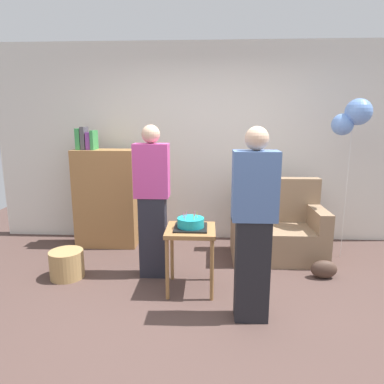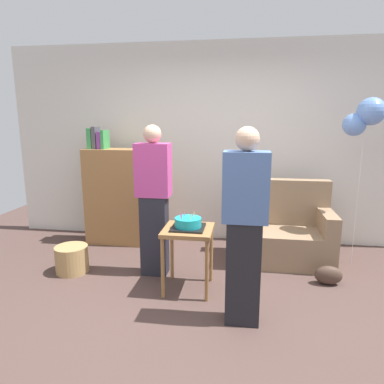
% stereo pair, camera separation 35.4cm
% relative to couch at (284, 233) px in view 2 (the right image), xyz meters
% --- Properties ---
extents(ground_plane, '(8.00, 8.00, 0.00)m').
position_rel_couch_xyz_m(ground_plane, '(-0.83, -1.34, -0.34)').
color(ground_plane, '#4C3833').
extents(wall_back, '(6.00, 0.10, 2.70)m').
position_rel_couch_xyz_m(wall_back, '(-0.83, 0.71, 1.01)').
color(wall_back, silver).
rests_on(wall_back, ground_plane).
extents(couch, '(1.10, 0.70, 0.96)m').
position_rel_couch_xyz_m(couch, '(0.00, 0.00, 0.00)').
color(couch, '#8C7054').
rests_on(couch, ground_plane).
extents(bookshelf, '(0.80, 0.36, 1.59)m').
position_rel_couch_xyz_m(bookshelf, '(-2.22, 0.29, 0.33)').
color(bookshelf, olive).
rests_on(bookshelf, ground_plane).
extents(side_table, '(0.48, 0.48, 0.64)m').
position_rel_couch_xyz_m(side_table, '(-1.02, -0.92, 0.20)').
color(side_table, olive).
rests_on(side_table, ground_plane).
extents(birthday_cake, '(0.32, 0.32, 0.17)m').
position_rel_couch_xyz_m(birthday_cake, '(-1.02, -0.92, 0.35)').
color(birthday_cake, black).
rests_on(birthday_cake, side_table).
extents(person_blowing_candles, '(0.36, 0.22, 1.63)m').
position_rel_couch_xyz_m(person_blowing_candles, '(-1.44, -0.61, 0.49)').
color(person_blowing_candles, '#23232D').
rests_on(person_blowing_candles, ground_plane).
extents(person_holding_cake, '(0.36, 0.22, 1.63)m').
position_rel_couch_xyz_m(person_holding_cake, '(-0.48, -1.41, 0.49)').
color(person_holding_cake, black).
rests_on(person_holding_cake, ground_plane).
extents(wicker_basket, '(0.36, 0.36, 0.30)m').
position_rel_couch_xyz_m(wicker_basket, '(-2.37, -0.73, -0.19)').
color(wicker_basket, '#A88451').
rests_on(wicker_basket, ground_plane).
extents(handbag, '(0.28, 0.14, 0.20)m').
position_rel_couch_xyz_m(handbag, '(0.40, -0.60, -0.24)').
color(handbag, '#473328').
rests_on(handbag, ground_plane).
extents(balloon_bunch, '(0.42, 0.32, 1.92)m').
position_rel_couch_xyz_m(balloon_bunch, '(0.79, -0.01, 1.37)').
color(balloon_bunch, silver).
rests_on(balloon_bunch, ground_plane).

